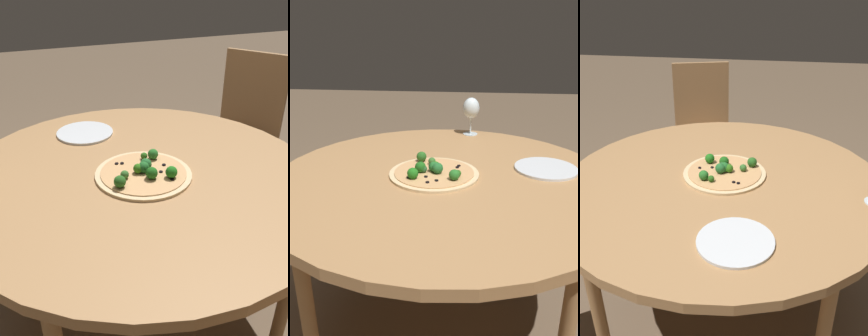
% 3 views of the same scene
% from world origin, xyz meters
% --- Properties ---
extents(ground_plane, '(12.00, 12.00, 0.00)m').
position_xyz_m(ground_plane, '(0.00, 0.00, 0.00)').
color(ground_plane, brown).
extents(dining_table, '(1.34, 1.34, 0.72)m').
position_xyz_m(dining_table, '(0.00, 0.00, 0.67)').
color(dining_table, '#A87A4C').
rests_on(dining_table, ground_plane).
extents(pizza, '(0.35, 0.35, 0.06)m').
position_xyz_m(pizza, '(0.00, -0.04, 0.73)').
color(pizza, '#DBBC89').
rests_on(pizza, dining_table).
extents(wine_glass, '(0.09, 0.09, 0.20)m').
position_xyz_m(wine_glass, '(-0.59, 0.09, 0.85)').
color(wine_glass, silver).
rests_on(wine_glass, dining_table).
extents(plate_near, '(0.25, 0.25, 0.01)m').
position_xyz_m(plate_near, '(-0.10, 0.40, 0.72)').
color(plate_near, silver).
rests_on(plate_near, dining_table).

